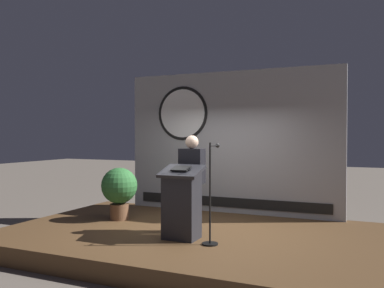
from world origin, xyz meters
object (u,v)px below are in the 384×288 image
object	(u,v)px
microphone_stand	(211,209)
potted_plant	(119,188)
podium	(182,203)
speaker_person	(192,183)

from	to	relation	value
microphone_stand	potted_plant	xyz separation A→B (m)	(-2.25, 0.94, 0.07)
podium	potted_plant	xyz separation A→B (m)	(-1.72, 0.84, 0.04)
podium	speaker_person	distance (m)	0.55
podium	microphone_stand	xyz separation A→B (m)	(0.53, -0.11, -0.03)
podium	microphone_stand	bearing A→B (deg)	-11.39
potted_plant	podium	bearing A→B (deg)	-25.96
speaker_person	microphone_stand	size ratio (longest dim) A/B	1.07
speaker_person	potted_plant	world-z (taller)	speaker_person
speaker_person	microphone_stand	world-z (taller)	speaker_person
podium	potted_plant	world-z (taller)	podium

